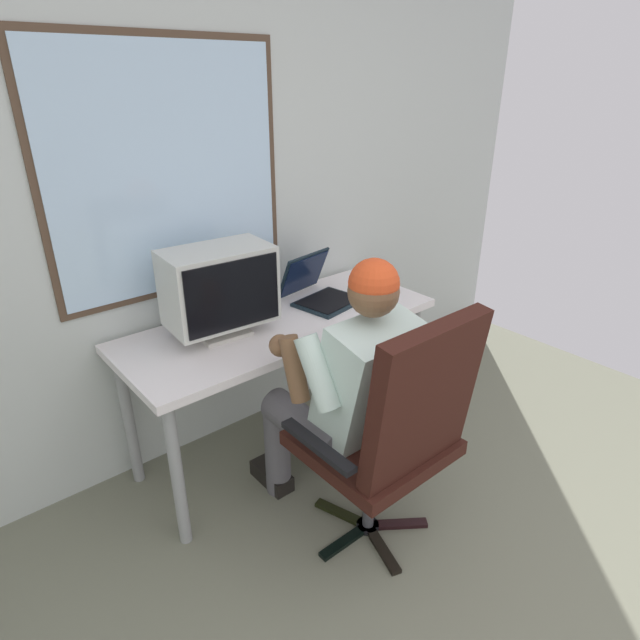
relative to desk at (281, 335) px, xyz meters
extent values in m
cube|color=silver|center=(-0.23, 0.37, 0.76)|extent=(4.86, 0.06, 2.85)
cube|color=#4C3828|center=(-0.33, 0.34, 0.77)|extent=(1.12, 0.01, 1.11)
cube|color=silver|center=(-0.33, 0.33, 0.77)|extent=(1.06, 0.02, 1.05)
cylinder|color=gray|center=(-0.72, -0.25, -0.31)|extent=(0.05, 0.05, 0.71)
cylinder|color=gray|center=(0.72, -0.25, -0.31)|extent=(0.05, 0.05, 0.71)
cylinder|color=gray|center=(-0.72, 0.25, -0.31)|extent=(0.05, 0.05, 0.71)
cylinder|color=gray|center=(0.72, 0.25, -0.31)|extent=(0.05, 0.05, 0.71)
cube|color=white|center=(0.00, 0.00, 0.06)|extent=(1.57, 0.63, 0.04)
cube|color=black|center=(-0.20, -0.71, -0.65)|extent=(0.27, 0.05, 0.02)
cube|color=black|center=(-0.11, -0.83, -0.65)|extent=(0.13, 0.27, 0.02)
cube|color=black|center=(0.04, -0.79, -0.65)|extent=(0.24, 0.19, 0.02)
cube|color=black|center=(0.04, -0.63, -0.65)|extent=(0.24, 0.19, 0.02)
cube|color=black|center=(-0.11, -0.58, -0.65)|extent=(0.12, 0.27, 0.02)
cylinder|color=black|center=(-0.07, -0.71, -0.65)|extent=(0.10, 0.10, 0.02)
cylinder|color=#3F3F44|center=(-0.07, -0.71, -0.43)|extent=(0.05, 0.05, 0.43)
cube|color=black|center=(-0.07, -0.71, -0.20)|extent=(0.54, 0.54, 0.06)
cube|color=black|center=(-0.07, -0.95, 0.13)|extent=(0.51, 0.14, 0.60)
cube|color=black|center=(0.22, -0.71, -0.07)|extent=(0.05, 0.38, 0.02)
cube|color=black|center=(-0.36, -0.70, -0.07)|extent=(0.05, 0.38, 0.02)
cylinder|color=#535156|center=(0.09, -0.47, -0.17)|extent=(0.15, 0.42, 0.15)
cylinder|color=#535156|center=(0.09, -0.26, -0.42)|extent=(0.12, 0.12, 0.50)
cube|color=black|center=(0.09, -0.20, -0.62)|extent=(0.10, 0.24, 0.08)
cylinder|color=#535156|center=(-0.23, -0.47, -0.17)|extent=(0.15, 0.42, 0.15)
cylinder|color=#535156|center=(-0.23, -0.26, -0.42)|extent=(0.12, 0.12, 0.50)
cube|color=black|center=(-0.23, -0.20, -0.62)|extent=(0.10, 0.24, 0.08)
cube|color=silver|center=(-0.07, -0.68, 0.08)|extent=(0.38, 0.32, 0.53)
sphere|color=brown|center=(-0.07, -0.68, 0.46)|extent=(0.19, 0.19, 0.19)
sphere|color=#DA4820|center=(-0.07, -0.68, 0.49)|extent=(0.19, 0.19, 0.19)
cylinder|color=silver|center=(0.15, -0.63, 0.18)|extent=(0.09, 0.23, 0.28)
cylinder|color=brown|center=(0.15, -0.54, 0.04)|extent=(0.08, 0.10, 0.27)
sphere|color=brown|center=(0.15, -0.50, 0.02)|extent=(0.09, 0.09, 0.09)
cylinder|color=silver|center=(-0.29, -0.63, 0.18)|extent=(0.09, 0.22, 0.29)
cylinder|color=brown|center=(-0.29, -0.48, 0.13)|extent=(0.08, 0.15, 0.27)
sphere|color=brown|center=(-0.29, -0.39, 0.20)|extent=(0.09, 0.09, 0.09)
cube|color=beige|center=(-0.29, 0.05, 0.09)|extent=(0.24, 0.20, 0.02)
cylinder|color=beige|center=(-0.29, 0.05, 0.12)|extent=(0.04, 0.04, 0.05)
cube|color=silver|center=(-0.29, 0.05, 0.32)|extent=(0.49, 0.31, 0.34)
cube|color=black|center=(-0.30, -0.09, 0.32)|extent=(0.43, 0.04, 0.30)
cube|color=black|center=(0.31, 0.01, 0.09)|extent=(0.35, 0.30, 0.02)
cube|color=black|center=(0.31, 0.01, 0.10)|extent=(0.32, 0.27, 0.00)
cube|color=black|center=(0.28, 0.18, 0.21)|extent=(0.33, 0.16, 0.23)
cube|color=#0F1933|center=(0.28, 0.17, 0.21)|extent=(0.30, 0.14, 0.20)
cylinder|color=silver|center=(0.61, -0.13, 0.08)|extent=(0.07, 0.07, 0.00)
cylinder|color=silver|center=(0.61, -0.13, 0.12)|extent=(0.01, 0.01, 0.07)
cylinder|color=silver|center=(0.61, -0.13, 0.19)|extent=(0.07, 0.07, 0.06)
cylinder|color=#5E0519|center=(0.61, -0.13, 0.17)|extent=(0.07, 0.07, 0.03)
camera|label=1|loc=(-1.36, -1.91, 1.17)|focal=29.78mm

